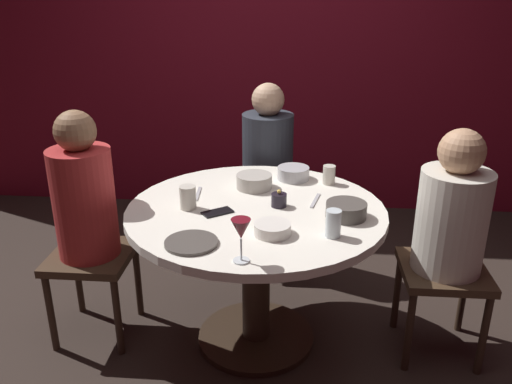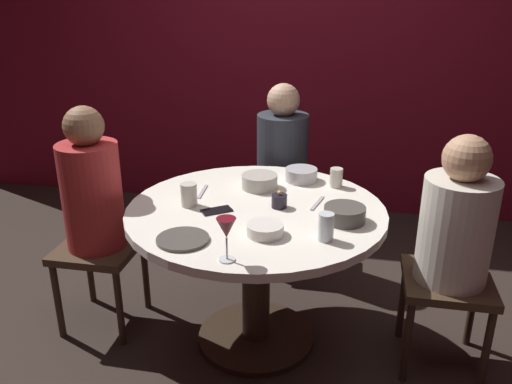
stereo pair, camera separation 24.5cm
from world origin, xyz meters
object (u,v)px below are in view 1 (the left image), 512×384
at_px(cup_by_right_diner, 333,224).
at_px(bowl_small_white, 346,210).
at_px(candle_holder, 279,200).
at_px(bowl_salad_center, 272,229).
at_px(dining_table, 256,240).
at_px(cup_near_candle, 188,197).
at_px(wine_glass, 241,231).
at_px(bowl_serving_large, 293,173).
at_px(cup_by_left_diner, 329,175).
at_px(cell_phone, 218,212).
at_px(seated_diner_back, 268,156).
at_px(seated_diner_right, 451,221).
at_px(bowl_sauce_side, 254,181).
at_px(seated_diner_left, 85,204).
at_px(dinner_plate, 191,243).

bearing_deg(cup_by_right_diner, bowl_small_white, 70.87).
xyz_separation_m(candle_holder, bowl_salad_center, (-0.01, -0.30, -0.01)).
height_order(candle_holder, bowl_salad_center, candle_holder).
height_order(dining_table, cup_by_right_diner, cup_by_right_diner).
relative_size(cup_near_candle, cup_by_right_diner, 0.94).
distance_m(wine_glass, bowl_serving_large, 0.95).
bearing_deg(cup_by_left_diner, cell_phone, -141.00).
bearing_deg(seated_diner_back, wine_glass, -0.53).
bearing_deg(cup_by_right_diner, seated_diner_right, 26.09).
height_order(candle_holder, cup_near_candle, cup_near_candle).
relative_size(bowl_salad_center, cup_near_candle, 1.41).
bearing_deg(bowl_small_white, dining_table, 169.96).
bearing_deg(cup_by_right_diner, bowl_salad_center, 179.90).
relative_size(dining_table, cup_near_candle, 11.04).
bearing_deg(bowl_sauce_side, seated_diner_back, 87.06).
bearing_deg(seated_diner_back, cup_by_left_diner, 34.69).
height_order(seated_diner_back, candle_holder, seated_diner_back).
height_order(seated_diner_back, seated_diner_right, seated_diner_back).
relative_size(seated_diner_left, cup_by_left_diner, 12.04).
bearing_deg(bowl_small_white, dinner_plate, -153.61).
distance_m(bowl_sauce_side, cup_by_left_diner, 0.40).
bearing_deg(cup_by_left_diner, bowl_salad_center, -112.86).
xyz_separation_m(seated_diner_back, wine_glass, (-0.01, -1.38, 0.15)).
xyz_separation_m(cell_phone, cup_by_right_diner, (0.52, -0.20, 0.06)).
distance_m(dining_table, seated_diner_right, 0.92).
bearing_deg(cup_near_candle, bowl_salad_center, -30.37).
bearing_deg(bowl_serving_large, cup_near_candle, -137.68).
height_order(seated_diner_right, cup_by_left_diner, seated_diner_right).
relative_size(bowl_salad_center, cup_by_left_diner, 1.58).
distance_m(bowl_serving_large, bowl_salad_center, 0.69).
bearing_deg(cell_phone, seated_diner_left, -131.99).
bearing_deg(dinner_plate, cup_by_right_diner, 11.72).
bearing_deg(dinner_plate, cup_near_candle, 103.44).
distance_m(seated_diner_back, bowl_sauce_side, 0.61).
xyz_separation_m(seated_diner_right, cup_near_candle, (-1.22, -0.03, 0.09)).
height_order(seated_diner_back, cup_near_candle, seated_diner_back).
relative_size(cup_near_candle, cup_by_left_diner, 1.12).
bearing_deg(cup_by_right_diner, cup_by_left_diner, 89.00).
bearing_deg(dinner_plate, dining_table, 59.61).
bearing_deg(seated_diner_back, dinner_plate, -10.39).
xyz_separation_m(seated_diner_left, cup_near_candle, (0.52, -0.03, 0.07)).
bearing_deg(seated_diner_back, cell_phone, -10.35).
distance_m(bowl_salad_center, cup_by_left_diner, 0.68).
relative_size(bowl_serving_large, cup_near_candle, 1.54).
distance_m(dining_table, bowl_salad_center, 0.35).
bearing_deg(seated_diner_right, dining_table, 0.00).
relative_size(seated_diner_right, wine_glass, 6.54).
relative_size(seated_diner_left, candle_holder, 14.09).
bearing_deg(bowl_salad_center, bowl_small_white, 31.88).
distance_m(seated_diner_right, wine_glass, 1.07).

